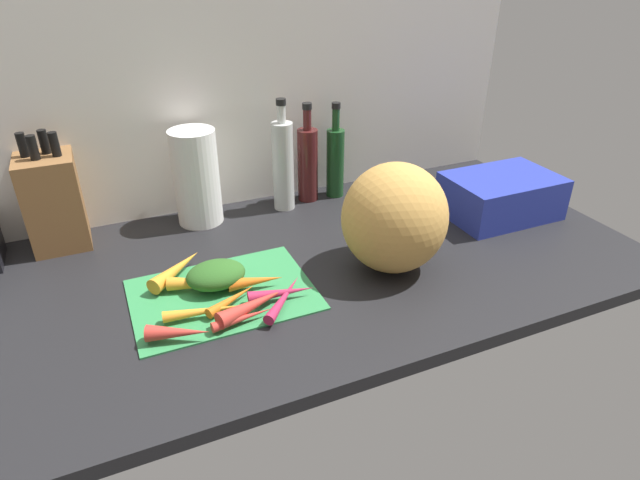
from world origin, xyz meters
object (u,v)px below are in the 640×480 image
object	(u,v)px
winter_squash	(394,218)
bottle_2	(335,160)
dish_rack	(501,196)
carrot_7	(232,299)
paper_towel_roll	(196,177)
cutting_board	(223,294)
bottle_1	(308,163)
carrot_0	(254,304)
carrot_2	(256,281)
carrot_8	(284,297)
bottle_0	(283,165)
carrot_6	(210,283)
carrot_3	(243,318)
knife_block	(53,201)
carrot_9	(205,311)
carrot_1	(178,333)
carrot_4	(281,293)
carrot_5	(177,269)

from	to	relation	value
winter_squash	bottle_2	distance (cm)	41.26
dish_rack	bottle_2	bearing A→B (deg)	139.83
carrot_7	paper_towel_roll	distance (cm)	42.11
cutting_board	bottle_1	world-z (taller)	bottle_1
carrot_0	carrot_2	bearing A→B (deg)	70.46
carrot_0	carrot_8	xyz separation A→B (cm)	(6.43, 0.58, -0.57)
cutting_board	winter_squash	world-z (taller)	winter_squash
carrot_0	bottle_0	distance (cm)	50.38
carrot_6	bottle_1	xyz separation A→B (cm)	(36.95, 35.23, 8.69)
carrot_3	carrot_6	distance (cm)	14.02
carrot_8	knife_block	bearing A→B (deg)	131.46
carrot_9	bottle_2	size ratio (longest dim) A/B	0.58
carrot_2	dish_rack	xyz separation A→B (cm)	(71.14, 8.25, 3.25)
carrot_9	bottle_1	bearing A→B (deg)	47.60
cutting_board	carrot_7	xyz separation A→B (cm)	(0.77, -4.73, 1.47)
carrot_1	dish_rack	world-z (taller)	dish_rack
carrot_1	dish_rack	xyz separation A→B (cm)	(89.36, 18.99, 3.12)
carrot_1	bottle_0	world-z (taller)	bottle_0
carrot_4	carrot_6	distance (cm)	15.57
carrot_1	carrot_6	xyz separation A→B (cm)	(9.19, 13.88, -0.12)
carrot_1	carrot_5	size ratio (longest dim) A/B	0.73
knife_block	dish_rack	bearing A→B (deg)	-15.53
dish_rack	carrot_8	bearing A→B (deg)	-166.85
carrot_6	winter_squash	xyz separation A→B (cm)	(40.14, -6.28, 9.99)
bottle_0	bottle_2	size ratio (longest dim) A/B	1.12
carrot_6	carrot_8	bearing A→B (deg)	-40.31
carrot_0	carrot_4	size ratio (longest dim) A/B	1.18
carrot_6	bottle_0	size ratio (longest dim) A/B	0.58
knife_block	carrot_5	bearing A→B (deg)	-50.32
cutting_board	carrot_0	xyz separation A→B (cm)	(4.11, -9.06, 2.12)
cutting_board	bottle_0	distance (cm)	45.55
cutting_board	carrot_8	xyz separation A→B (cm)	(10.54, -8.48, 1.55)
carrot_8	bottle_2	world-z (taller)	bottle_2
winter_squash	bottle_1	bearing A→B (deg)	94.39
carrot_7	bottle_2	world-z (taller)	bottle_2
carrot_3	dish_rack	world-z (taller)	dish_rack
carrot_2	bottle_0	size ratio (longest dim) A/B	0.38
cutting_board	knife_block	world-z (taller)	knife_block
paper_towel_roll	bottle_0	bearing A→B (deg)	-2.86
carrot_1	paper_towel_roll	xyz separation A→B (cm)	(14.87, 47.65, 9.92)
carrot_4	carrot_8	distance (cm)	1.52
carrot_3	knife_block	xyz separation A→B (cm)	(-30.96, 48.80, 9.74)
carrot_8	winter_squash	bearing A→B (deg)	9.08
bottle_2	dish_rack	world-z (taller)	bottle_2
carrot_2	carrot_9	distance (cm)	13.44
carrot_0	knife_block	world-z (taller)	knife_block
carrot_4	carrot_1	bearing A→B (deg)	-167.78
carrot_8	winter_squash	distance (cm)	29.75
cutting_board	paper_towel_roll	size ratio (longest dim) A/B	1.51
carrot_5	paper_towel_roll	bearing A→B (deg)	66.83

